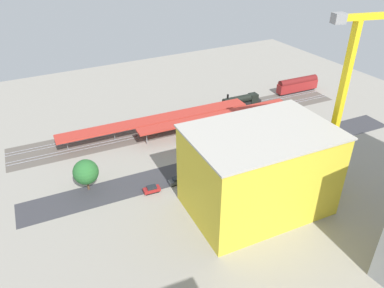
{
  "coord_description": "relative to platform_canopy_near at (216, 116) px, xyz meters",
  "views": [
    {
      "loc": [
        49.72,
        75.02,
        55.52
      ],
      "look_at": [
        9.88,
        0.16,
        5.12
      ],
      "focal_mm": 34.7,
      "sensor_mm": 36.0,
      "label": 1
    }
  ],
  "objects": [
    {
      "name": "ground_plane",
      "position": [
        5.34,
        12.42,
        -4.4
      ],
      "size": [
        176.36,
        176.36,
        0.0
      ],
      "primitive_type": "plane",
      "color": "gray",
      "rests_on": "ground"
    },
    {
      "name": "tower_crane",
      "position": [
        -11.0,
        37.74,
        20.22
      ],
      "size": [
        29.46,
        8.63,
        41.04
      ],
      "color": "gray",
      "rests_on": "ground"
    },
    {
      "name": "parked_car_4",
      "position": [
        8.78,
        20.67,
        -3.62
      ],
      "size": [
        4.41,
        2.16,
        1.77
      ],
      "color": "black",
      "rests_on": "ground"
    },
    {
      "name": "street_tree_1",
      "position": [
        -14.51,
        12.35,
        0.98
      ],
      "size": [
        4.7,
        4.7,
        7.76
      ],
      "color": "brown",
      "rests_on": "ground"
    },
    {
      "name": "parked_car_1",
      "position": [
        -12.81,
        20.44,
        -3.7
      ],
      "size": [
        4.51,
        2.25,
        1.57
      ],
      "color": "black",
      "rests_on": "ground"
    },
    {
      "name": "rail_bed",
      "position": [
        5.34,
        -8.31,
        -4.4
      ],
      "size": [
        110.76,
        18.91,
        0.01
      ],
      "primitive_type": "cube",
      "rotation": [
        0.0,
        0.0,
        -0.05
      ],
      "color": "#5B544C",
      "rests_on": "ground"
    },
    {
      "name": "track_rails",
      "position": [
        5.34,
        -8.31,
        -4.22
      ],
      "size": [
        110.09,
        12.49,
        0.12
      ],
      "color": "#9E9EA8",
      "rests_on": "ground"
    },
    {
      "name": "street_tree_0",
      "position": [
        43.48,
        12.12,
        0.65
      ],
      "size": [
        6.07,
        6.07,
        8.1
      ],
      "color": "brown",
      "rests_on": "ground"
    },
    {
      "name": "platform_canopy_far",
      "position": [
        16.78,
        -7.34,
        -0.43
      ],
      "size": [
        60.72,
        8.57,
        4.24
      ],
      "color": "#B73328",
      "rests_on": "ground"
    },
    {
      "name": "street_tree_2",
      "position": [
        -9.8,
        12.89,
        0.54
      ],
      "size": [
        6.27,
        6.27,
        8.08
      ],
      "color": "brown",
      "rests_on": "ground"
    },
    {
      "name": "street_tree_3",
      "position": [
        -19.01,
        11.92,
        0.44
      ],
      "size": [
        5.12,
        5.12,
        7.42
      ],
      "color": "brown",
      "rests_on": "ground"
    },
    {
      "name": "parked_car_6",
      "position": [
        23.17,
        20.2,
        -3.62
      ],
      "size": [
        4.83,
        1.96,
        1.78
      ],
      "color": "black",
      "rests_on": "ground"
    },
    {
      "name": "parked_car_5",
      "position": [
        15.59,
        21.28,
        -3.63
      ],
      "size": [
        4.17,
        1.82,
        1.75
      ],
      "color": "black",
      "rests_on": "ground"
    },
    {
      "name": "street_asphalt",
      "position": [
        5.34,
        17.22,
        -4.4
      ],
      "size": [
        110.55,
        14.72,
        0.01
      ],
      "primitive_type": "cube",
      "rotation": [
        0.0,
        0.0,
        -0.05
      ],
      "color": "#38383D",
      "rests_on": "ground"
    },
    {
      "name": "parked_car_7",
      "position": [
        30.34,
        20.42,
        -3.64
      ],
      "size": [
        4.14,
        2.08,
        1.69
      ],
      "color": "black",
      "rests_on": "ground"
    },
    {
      "name": "street_tree_4",
      "position": [
        -3.6,
        13.04,
        0.0
      ],
      "size": [
        4.8,
        4.8,
        6.82
      ],
      "color": "brown",
      "rests_on": "ground"
    },
    {
      "name": "parked_car_2",
      "position": [
        -5.81,
        20.58,
        -3.69
      ],
      "size": [
        4.51,
        2.15,
        1.59
      ],
      "color": "black",
      "rests_on": "ground"
    },
    {
      "name": "parked_car_3",
      "position": [
        0.95,
        20.65,
        -3.58
      ],
      "size": [
        4.3,
        1.92,
        1.85
      ],
      "color": "black",
      "rests_on": "ground"
    },
    {
      "name": "construction_roof_slab",
      "position": [
        11.45,
        36.07,
        14.82
      ],
      "size": [
        31.51,
        22.27,
        0.4
      ],
      "primitive_type": "cube",
      "rotation": [
        0.0,
        0.0,
        -0.05
      ],
      "color": "#B7B2A8",
      "rests_on": "construction_building"
    },
    {
      "name": "box_truck_0",
      "position": [
        3.72,
        21.51,
        -2.83
      ],
      "size": [
        10.31,
        2.89,
        3.13
      ],
      "color": "black",
      "rests_on": "ground"
    },
    {
      "name": "construction_building",
      "position": [
        11.45,
        36.07,
        5.11
      ],
      "size": [
        30.88,
        21.64,
        19.03
      ],
      "primitive_type": "cube",
      "rotation": [
        0.0,
        0.0,
        -0.05
      ],
      "color": "yellow",
      "rests_on": "ground"
    },
    {
      "name": "platform_canopy_near",
      "position": [
        0.0,
        0.0,
        0.0
      ],
      "size": [
        51.0,
        7.06,
        4.68
      ],
      "color": "#B73328",
      "rests_on": "ground"
    },
    {
      "name": "passenger_coach",
      "position": [
        -42.8,
        -10.91,
        -1.41
      ],
      "size": [
        17.34,
        3.78,
        5.7
      ],
      "color": "black",
      "rests_on": "ground"
    },
    {
      "name": "traffic_light",
      "position": [
        17.05,
        12.85,
        0.33
      ],
      "size": [
        0.5,
        0.36,
        7.23
      ],
      "color": "#333333",
      "rests_on": "ground"
    },
    {
      "name": "locomotive",
      "position": [
        -17.43,
        -10.91,
        -2.64
      ],
      "size": [
        15.07,
        3.41,
        5.01
      ],
      "color": "black",
      "rests_on": "ground"
    },
    {
      "name": "street_tree_5",
      "position": [
        2.32,
        12.13,
        0.72
      ],
      "size": [
        4.5,
        4.5,
        7.4
      ],
      "color": "brown",
      "rests_on": "ground"
    },
    {
      "name": "parked_car_0",
      "position": [
        -20.86,
        20.94,
        -3.61
      ],
      "size": [
        4.2,
        1.75,
        1.79
      ],
      "color": "black",
      "rests_on": "ground"
    }
  ]
}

